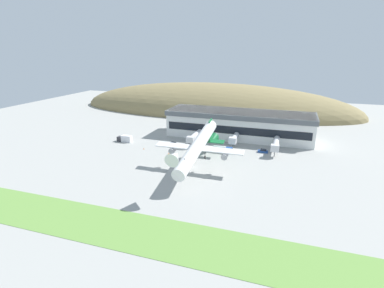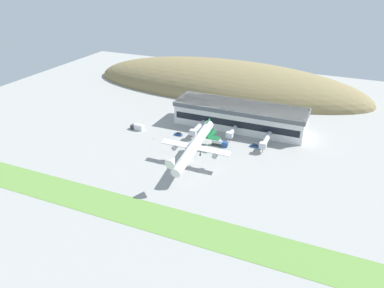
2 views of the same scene
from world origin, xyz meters
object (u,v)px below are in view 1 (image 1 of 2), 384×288
object	(u,v)px
box_truck	(223,149)
traffic_cone_1	(144,149)
jetway_0	(194,136)
jetway_1	(234,138)
terminal_building	(239,123)
fuel_truck	(125,139)
service_car_0	(173,144)
jetway_2	(276,144)
service_car_1	(193,143)
cargo_airplane	(198,147)
traffic_cone_0	(169,153)
service_car_2	(263,151)

from	to	relation	value
box_truck	traffic_cone_1	xyz separation A→B (m)	(-35.18, -6.94, -1.18)
jetway_0	box_truck	size ratio (longest dim) A/B	1.94
jetway_1	box_truck	xyz separation A→B (m)	(-3.02, -10.12, -2.53)
terminal_building	jetway_1	size ratio (longest dim) A/B	6.30
terminal_building	fuel_truck	distance (m)	58.18
service_car_0	box_truck	world-z (taller)	box_truck
jetway_2	service_car_1	bearing A→B (deg)	-179.24
terminal_building	fuel_truck	world-z (taller)	terminal_building
jetway_0	service_car_1	world-z (taller)	jetway_0
cargo_airplane	jetway_2	bearing A→B (deg)	49.24
cargo_airplane	fuel_truck	bearing A→B (deg)	152.31
fuel_truck	traffic_cone_1	world-z (taller)	fuel_truck
jetway_1	jetway_2	world-z (taller)	same
terminal_building	box_truck	xyz separation A→B (m)	(-2.38, -26.66, -6.13)
cargo_airplane	service_car_0	world-z (taller)	cargo_airplane
terminal_building	service_car_0	size ratio (longest dim) A/B	15.96
jetway_0	fuel_truck	xyz separation A→B (m)	(-33.63, -6.95, -2.48)
jetway_1	traffic_cone_0	world-z (taller)	jetway_1
terminal_building	service_car_2	distance (m)	26.29
jetway_0	traffic_cone_1	world-z (taller)	jetway_0
service_car_2	cargo_airplane	bearing A→B (deg)	-126.26
box_truck	traffic_cone_1	distance (m)	35.88
terminal_building	jetway_1	bearing A→B (deg)	-87.81
jetway_1	service_car_1	distance (m)	19.63
terminal_building	service_car_1	world-z (taller)	terminal_building
service_car_2	box_truck	bearing A→B (deg)	-160.87
service_car_2	jetway_2	bearing A→B (deg)	17.41
terminal_building	service_car_0	xyz separation A→B (m)	(-27.23, -23.69, -6.96)
cargo_airplane	service_car_2	bearing A→B (deg)	53.74
cargo_airplane	traffic_cone_0	distance (m)	24.34
terminal_building	jetway_2	xyz separation A→B (m)	(19.59, -19.20, -3.60)
cargo_airplane	jetway_1	bearing A→B (deg)	77.60
fuel_truck	traffic_cone_1	distance (m)	16.08
service_car_0	traffic_cone_0	bearing A→B (deg)	-76.83
terminal_building	traffic_cone_0	world-z (taller)	terminal_building
service_car_0	jetway_1	bearing A→B (deg)	14.38
jetway_0	box_truck	distance (m)	17.60
jetway_0	traffic_cone_1	distance (m)	24.62
fuel_truck	box_truck	distance (m)	49.31
service_car_0	box_truck	bearing A→B (deg)	-6.82
service_car_0	traffic_cone_1	bearing A→B (deg)	-136.18
jetway_0	jetway_2	size ratio (longest dim) A/B	0.98
jetway_1	service_car_1	world-z (taller)	jetway_1
jetway_2	terminal_building	bearing A→B (deg)	135.57
service_car_0	traffic_cone_0	distance (m)	12.46
jetway_2	traffic_cone_0	world-z (taller)	jetway_2
jetway_1	service_car_2	size ratio (longest dim) A/B	2.64
jetway_2	service_car_1	xyz separation A→B (m)	(-38.03, -0.51, -3.41)
jetway_2	cargo_airplane	world-z (taller)	cargo_airplane
traffic_cone_0	traffic_cone_1	world-z (taller)	same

